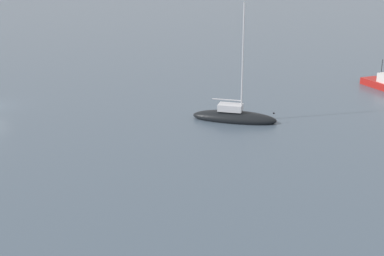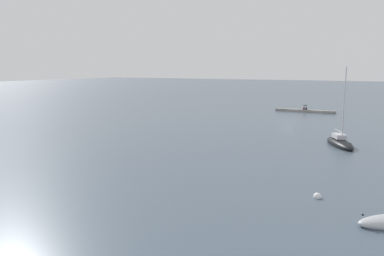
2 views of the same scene
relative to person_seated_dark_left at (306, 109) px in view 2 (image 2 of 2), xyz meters
The scene contains 7 objects.
ground_plane 17.36m from the person_seated_dark_left, 89.13° to the left, with size 500.00×500.00×0.00m, color #475666.
seawall_pier 0.61m from the person_seated_dark_left, ahead, with size 14.37×1.57×0.60m.
person_seated_dark_left is the anchor object (origin of this frame).
person_seated_maroon_right 0.56m from the person_seated_dark_left, ahead, with size 0.47×0.65×0.73m.
umbrella_open_black 0.90m from the person_seated_dark_left, ahead, with size 1.23×1.23×1.27m.
sailboat_black_near 40.84m from the person_seated_dark_left, 107.40° to the left, with size 5.66×8.20×11.44m.
mooring_buoy_near 64.15m from the person_seated_dark_left, 101.81° to the left, with size 0.67×0.67×0.67m.
Camera 2 is at (-18.14, 77.39, 10.94)m, focal length 35.22 mm.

